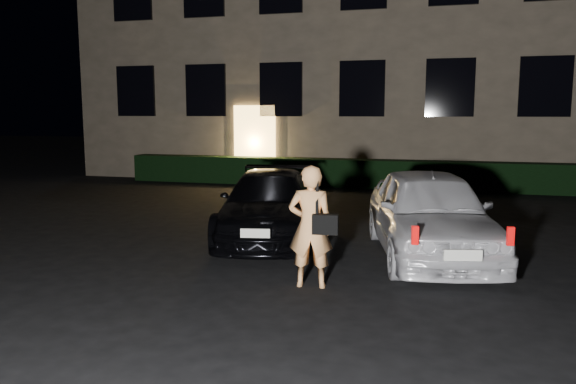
# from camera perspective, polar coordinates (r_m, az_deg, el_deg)

# --- Properties ---
(ground) EXTENTS (80.00, 80.00, 0.00)m
(ground) POSITION_cam_1_polar(r_m,az_deg,el_deg) (7.36, -4.93, -9.92)
(ground) COLOR black
(ground) RESTS_ON ground
(building) EXTENTS (20.00, 8.11, 12.00)m
(building) POSITION_cam_1_polar(r_m,az_deg,el_deg) (22.00, 9.21, 17.73)
(building) COLOR brown
(building) RESTS_ON ground
(hedge) EXTENTS (15.00, 0.70, 0.85)m
(hedge) POSITION_cam_1_polar(r_m,az_deg,el_deg) (17.33, 7.17, 1.90)
(hedge) COLOR black
(hedge) RESTS_ON ground
(sedan) EXTENTS (2.46, 4.36, 1.19)m
(sedan) POSITION_cam_1_polar(r_m,az_deg,el_deg) (10.30, -1.88, -1.28)
(sedan) COLOR black
(sedan) RESTS_ON ground
(hatch) EXTENTS (2.53, 4.37, 1.40)m
(hatch) POSITION_cam_1_polar(r_m,az_deg,el_deg) (9.15, 14.18, -2.06)
(hatch) COLOR silver
(hatch) RESTS_ON ground
(man) EXTENTS (0.70, 0.45, 1.61)m
(man) POSITION_cam_1_polar(r_m,az_deg,el_deg) (7.30, 2.35, -3.51)
(man) COLOR #F6A862
(man) RESTS_ON ground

